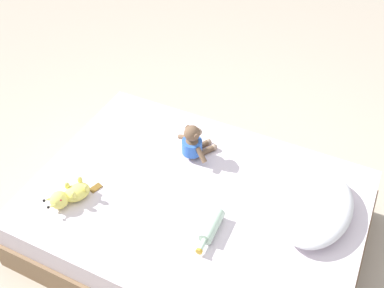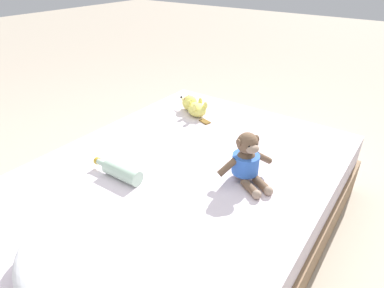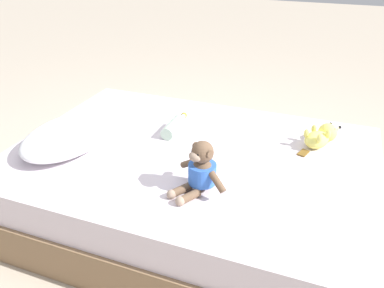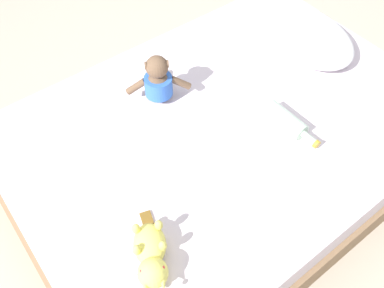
# 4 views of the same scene
# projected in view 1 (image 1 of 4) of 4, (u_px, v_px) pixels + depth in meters

# --- Properties ---
(ground_plane) EXTENTS (16.00, 16.00, 0.00)m
(ground_plane) POSITION_uv_depth(u_px,v_px,m) (195.00, 237.00, 2.75)
(ground_plane) COLOR #B7A893
(bed) EXTENTS (1.34, 1.88, 0.39)m
(bed) POSITION_uv_depth(u_px,v_px,m) (195.00, 218.00, 2.61)
(bed) COLOR #846647
(bed) RESTS_ON ground_plane
(pillow) EXTENTS (0.60, 0.42, 0.13)m
(pillow) POSITION_uv_depth(u_px,v_px,m) (315.00, 207.00, 2.34)
(pillow) COLOR white
(pillow) RESTS_ON bed
(plush_monkey) EXTENTS (0.25, 0.26, 0.24)m
(plush_monkey) POSITION_uv_depth(u_px,v_px,m) (194.00, 144.00, 2.65)
(plush_monkey) COLOR brown
(plush_monkey) RESTS_ON bed
(plush_yellow_creature) EXTENTS (0.31, 0.20, 0.10)m
(plush_yellow_creature) POSITION_uv_depth(u_px,v_px,m) (69.00, 195.00, 2.42)
(plush_yellow_creature) COLOR #EAE066
(plush_yellow_creature) RESTS_ON bed
(glass_bottle) EXTENTS (0.27, 0.08, 0.07)m
(glass_bottle) POSITION_uv_depth(u_px,v_px,m) (211.00, 227.00, 2.28)
(glass_bottle) COLOR #B2D1B7
(glass_bottle) RESTS_ON bed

